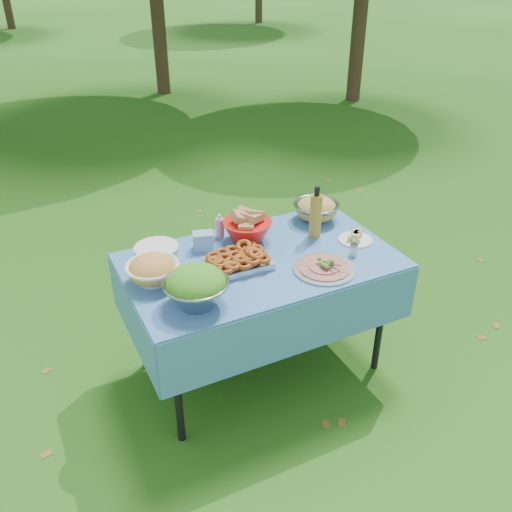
{
  "coord_description": "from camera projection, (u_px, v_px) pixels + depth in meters",
  "views": [
    {
      "loc": [
        -1.14,
        -2.25,
        2.27
      ],
      "look_at": [
        -0.03,
        0.0,
        0.79
      ],
      "focal_mm": 38.0,
      "sensor_mm": 36.0,
      "label": 1
    }
  ],
  "objects": [
    {
      "name": "fried_tray",
      "position": [
        238.0,
        260.0,
        2.85
      ],
      "size": [
        0.33,
        0.24,
        0.08
      ],
      "primitive_type": "cube",
      "rotation": [
        0.0,
        0.0,
        -0.01
      ],
      "color": "silver",
      "rests_on": "picnic_table"
    },
    {
      "name": "salad_bowl",
      "position": [
        196.0,
        287.0,
        2.53
      ],
      "size": [
        0.34,
        0.34,
        0.2
      ],
      "primitive_type": null,
      "rotation": [
        0.0,
        0.0,
        0.12
      ],
      "color": "#93979C",
      "rests_on": "picnic_table"
    },
    {
      "name": "bread_bowl",
      "position": [
        247.0,
        226.0,
        3.08
      ],
      "size": [
        0.37,
        0.37,
        0.19
      ],
      "primitive_type": null,
      "rotation": [
        0.0,
        0.0,
        0.41
      ],
      "color": "red",
      "rests_on": "picnic_table"
    },
    {
      "name": "pasta_bowl_steel",
      "position": [
        316.0,
        209.0,
        3.32
      ],
      "size": [
        0.3,
        0.3,
        0.15
      ],
      "primitive_type": null,
      "rotation": [
        0.0,
        0.0,
        0.08
      ],
      "color": "#93979C",
      "rests_on": "picnic_table"
    },
    {
      "name": "charcuterie_platter",
      "position": [
        325.0,
        264.0,
        2.83
      ],
      "size": [
        0.36,
        0.36,
        0.08
      ],
      "primitive_type": "cylinder",
      "rotation": [
        0.0,
        0.0,
        0.09
      ],
      "color": "silver",
      "rests_on": "picnic_table"
    },
    {
      "name": "wipes_box",
      "position": [
        203.0,
        241.0,
        3.01
      ],
      "size": [
        0.13,
        0.11,
        0.1
      ],
      "primitive_type": "cube",
      "rotation": [
        0.0,
        0.0,
        -0.29
      ],
      "color": "#84B0DF",
      "rests_on": "picnic_table"
    },
    {
      "name": "pasta_bowl_white",
      "position": [
        153.0,
        269.0,
        2.71
      ],
      "size": [
        0.27,
        0.27,
        0.15
      ],
      "primitive_type": null,
      "rotation": [
        0.0,
        0.0,
        -0.0
      ],
      "color": "white",
      "rests_on": "picnic_table"
    },
    {
      "name": "sanitizer_bottle",
      "position": [
        220.0,
        226.0,
        3.13
      ],
      "size": [
        0.06,
        0.06,
        0.14
      ],
      "primitive_type": "cylinder",
      "rotation": [
        0.0,
        0.0,
        -0.13
      ],
      "color": "pink",
      "rests_on": "picnic_table"
    },
    {
      "name": "oil_bottle",
      "position": [
        316.0,
        212.0,
        3.09
      ],
      "size": [
        0.09,
        0.09,
        0.31
      ],
      "primitive_type": "cylinder",
      "rotation": [
        0.0,
        0.0,
        -0.37
      ],
      "color": "#AC852B",
      "rests_on": "picnic_table"
    },
    {
      "name": "picnic_table",
      "position": [
        260.0,
        316.0,
        3.13
      ],
      "size": [
        1.46,
        0.86,
        0.76
      ],
      "primitive_type": "cube",
      "color": "#76A9E2",
      "rests_on": "ground"
    },
    {
      "name": "shaker",
      "position": [
        354.0,
        250.0,
        2.96
      ],
      "size": [
        0.06,
        0.06,
        0.07
      ],
      "primitive_type": "cylinder",
      "rotation": [
        0.0,
        0.0,
        -0.37
      ],
      "color": "silver",
      "rests_on": "picnic_table"
    },
    {
      "name": "plate_stack",
      "position": [
        157.0,
        252.0,
        2.94
      ],
      "size": [
        0.25,
        0.25,
        0.07
      ],
      "primitive_type": "cylinder",
      "rotation": [
        0.0,
        0.0,
        0.03
      ],
      "color": "white",
      "rests_on": "picnic_table"
    },
    {
      "name": "cheese_plate",
      "position": [
        356.0,
        236.0,
        3.11
      ],
      "size": [
        0.21,
        0.21,
        0.05
      ],
      "primitive_type": "cylinder",
      "rotation": [
        0.0,
        0.0,
        -0.08
      ],
      "color": "white",
      "rests_on": "picnic_table"
    },
    {
      "name": "ground",
      "position": [
        260.0,
        366.0,
        3.32
      ],
      "size": [
        80.0,
        80.0,
        0.0
      ],
      "primitive_type": "plane",
      "color": "#173C0A",
      "rests_on": "ground"
    }
  ]
}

